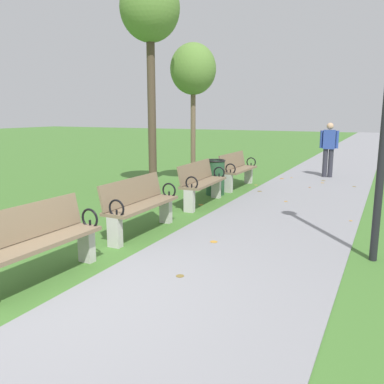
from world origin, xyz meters
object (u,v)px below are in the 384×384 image
object	(u,v)px
park_bench_1	(37,241)
tree_2	(193,70)
park_bench_4	(237,169)
tree_1	(150,13)
trash_bin	(215,177)
park_bench_3	(202,182)
pedestrian_walking	(329,147)
park_bench_2	(140,204)

from	to	relation	value
park_bench_1	tree_2	world-z (taller)	tree_2
park_bench_4	tree_1	world-z (taller)	tree_1
tree_1	trash_bin	xyz separation A→B (m)	(1.36, 0.61, -3.68)
park_bench_3	pedestrian_walking	distance (m)	5.32
pedestrian_walking	trash_bin	size ratio (longest dim) A/B	1.93
park_bench_2	tree_1	bearing A→B (deg)	117.91
park_bench_1	trash_bin	xyz separation A→B (m)	(-0.15, 5.58, -0.06)
park_bench_4	trash_bin	world-z (taller)	park_bench_4
park_bench_2	park_bench_4	world-z (taller)	same
park_bench_4	park_bench_1	bearing A→B (deg)	-90.00
tree_2	pedestrian_walking	size ratio (longest dim) A/B	2.27
park_bench_2	trash_bin	bearing A→B (deg)	92.44
park_bench_2	pedestrian_walking	world-z (taller)	pedestrian_walking
park_bench_4	pedestrian_walking	size ratio (longest dim) A/B	0.99
pedestrian_walking	park_bench_1	bearing A→B (deg)	-101.29
park_bench_1	park_bench_3	distance (m)	4.49
park_bench_2	park_bench_3	xyz separation A→B (m)	(0.00, 2.37, 0.00)
park_bench_2	park_bench_4	bearing A→B (deg)	90.00
park_bench_2	park_bench_4	distance (m)	4.58
park_bench_4	pedestrian_walking	bearing A→B (deg)	55.47
tree_2	pedestrian_walking	bearing A→B (deg)	44.18
park_bench_1	park_bench_2	bearing A→B (deg)	90.00
tree_2	park_bench_4	bearing A→B (deg)	11.24
park_bench_3	park_bench_2	bearing A→B (deg)	-90.00
park_bench_3	trash_bin	bearing A→B (deg)	97.68
tree_2	pedestrian_walking	distance (m)	4.74
park_bench_2	trash_bin	size ratio (longest dim) A/B	1.91
park_bench_4	tree_2	xyz separation A→B (m)	(-1.17, -0.23, 2.51)
park_bench_1	park_bench_2	size ratio (longest dim) A/B	1.01
tree_1	pedestrian_walking	xyz separation A→B (m)	(3.39, 4.48, -3.18)
park_bench_2	tree_1	world-z (taller)	tree_1
park_bench_1	park_bench_2	distance (m)	2.12
park_bench_4	tree_2	distance (m)	2.78
park_bench_4	pedestrian_walking	world-z (taller)	pedestrian_walking
tree_1	tree_2	world-z (taller)	tree_1
trash_bin	tree_1	bearing A→B (deg)	-155.72
park_bench_2	tree_2	bearing A→B (deg)	105.10
park_bench_3	park_bench_4	size ratio (longest dim) A/B	1.00
park_bench_2	tree_2	xyz separation A→B (m)	(-1.17, 4.35, 2.51)
park_bench_1	park_bench_4	size ratio (longest dim) A/B	1.00
tree_2	trash_bin	world-z (taller)	tree_2
park_bench_2	tree_2	distance (m)	5.16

